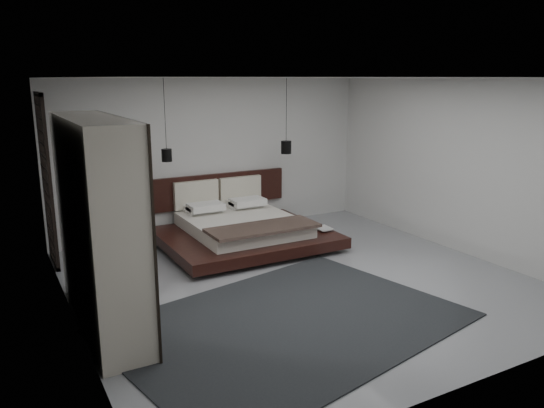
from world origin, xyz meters
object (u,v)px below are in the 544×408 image
lattice_screen (47,181)px  bed (242,228)px  rug (289,323)px  pendant_left (167,155)px  pendant_right (286,147)px  wardrobe (98,225)px

lattice_screen → bed: bearing=-10.4°
bed → rug: (-0.83, -3.00, -0.28)m
lattice_screen → pendant_left: bearing=-3.5°
bed → rug: bed is taller
pendant_right → wardrobe: size_ratio=0.55×
pendant_right → rug: size_ratio=0.34×
pendant_right → rug: bearing=-119.7°
lattice_screen → bed: 3.17m
bed → pendant_right: bearing=20.8°
bed → wardrobe: wardrobe is taller
lattice_screen → pendant_right: pendant_right is taller
pendant_left → wardrobe: size_ratio=0.55×
pendant_right → bed: bearing=-159.2°
lattice_screen → wardrobe: size_ratio=1.06×
bed → lattice_screen: bearing=169.6°
lattice_screen → rug: 4.33m
bed → wardrobe: size_ratio=1.12×
lattice_screen → pendant_right: (4.08, -0.11, 0.27)m
lattice_screen → pendant_left: (1.83, -0.11, 0.28)m
lattice_screen → rug: size_ratio=0.66×
lattice_screen → rug: lattice_screen is taller
lattice_screen → wardrobe: bearing=-84.3°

